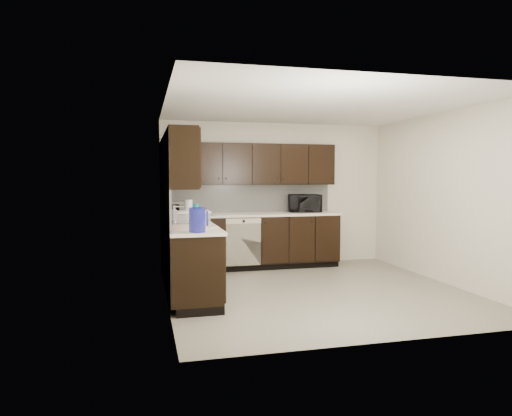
{
  "coord_description": "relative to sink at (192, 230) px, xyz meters",
  "views": [
    {
      "loc": [
        -2.27,
        -5.79,
        1.57
      ],
      "look_at": [
        -0.69,
        0.6,
        1.11
      ],
      "focal_mm": 32.0,
      "sensor_mm": 36.0,
      "label": 1
    }
  ],
  "objects": [
    {
      "name": "floor",
      "position": [
        1.68,
        0.01,
        -0.88
      ],
      "size": [
        4.0,
        4.0,
        0.0
      ],
      "primitive_type": "plane",
      "color": "gray",
      "rests_on": "ground"
    },
    {
      "name": "ceiling",
      "position": [
        1.68,
        0.01,
        1.62
      ],
      "size": [
        4.0,
        4.0,
        0.0
      ],
      "primitive_type": "plane",
      "rotation": [
        3.14,
        0.0,
        0.0
      ],
      "color": "white",
      "rests_on": "wall_back"
    },
    {
      "name": "wall_back",
      "position": [
        1.68,
        2.01,
        0.37
      ],
      "size": [
        4.0,
        0.02,
        2.5
      ],
      "primitive_type": "cube",
      "color": "beige",
      "rests_on": "floor"
    },
    {
      "name": "wall_left",
      "position": [
        -0.32,
        0.01,
        0.37
      ],
      "size": [
        0.02,
        4.0,
        2.5
      ],
      "primitive_type": "cube",
      "color": "beige",
      "rests_on": "floor"
    },
    {
      "name": "wall_right",
      "position": [
        3.68,
        0.01,
        0.37
      ],
      "size": [
        0.02,
        4.0,
        2.5
      ],
      "primitive_type": "cube",
      "color": "beige",
      "rests_on": "floor"
    },
    {
      "name": "wall_front",
      "position": [
        1.68,
        -1.99,
        0.37
      ],
      "size": [
        4.0,
        0.02,
        2.5
      ],
      "primitive_type": "cube",
      "color": "beige",
      "rests_on": "floor"
    },
    {
      "name": "lower_cabinets",
      "position": [
        0.67,
        1.12,
        -0.47
      ],
      "size": [
        3.0,
        2.8,
        0.9
      ],
      "color": "black",
      "rests_on": "floor"
    },
    {
      "name": "countertop",
      "position": [
        0.67,
        1.12,
        0.04
      ],
      "size": [
        3.03,
        2.83,
        0.04
      ],
      "color": "silver",
      "rests_on": "lower_cabinets"
    },
    {
      "name": "backsplash",
      "position": [
        0.46,
        1.33,
        0.3
      ],
      "size": [
        3.0,
        2.8,
        0.48
      ],
      "color": "#AFAEAA",
      "rests_on": "countertop"
    },
    {
      "name": "upper_cabinets",
      "position": [
        0.58,
        1.22,
        0.89
      ],
      "size": [
        3.0,
        2.8,
        0.7
      ],
      "color": "black",
      "rests_on": "wall_back"
    },
    {
      "name": "dishwasher",
      "position": [
        0.98,
        1.42,
        -0.33
      ],
      "size": [
        0.58,
        0.04,
        0.78
      ],
      "color": "beige",
      "rests_on": "lower_cabinets"
    },
    {
      "name": "sink",
      "position": [
        0.0,
        0.0,
        0.0
      ],
      "size": [
        0.54,
        0.82,
        0.42
      ],
      "color": "beige",
      "rests_on": "countertop"
    },
    {
      "name": "microwave",
      "position": [
        2.16,
        1.77,
        0.21
      ],
      "size": [
        0.62,
        0.48,
        0.31
      ],
      "primitive_type": "imported",
      "rotation": [
        0.0,
        0.0,
        -0.21
      ],
      "color": "black",
      "rests_on": "countertop"
    },
    {
      "name": "soap_bottle_a",
      "position": [
        0.17,
        0.17,
        0.14
      ],
      "size": [
        0.1,
        0.1,
        0.17
      ],
      "primitive_type": "imported",
      "rotation": [
        0.0,
        0.0,
        0.34
      ],
      "color": "gray",
      "rests_on": "countertop"
    },
    {
      "name": "soap_bottle_b",
      "position": [
        -0.18,
        0.6,
        0.17
      ],
      "size": [
        0.11,
        0.12,
        0.23
      ],
      "primitive_type": "imported",
      "rotation": [
        0.0,
        0.0,
        -0.42
      ],
      "color": "gray",
      "rests_on": "countertop"
    },
    {
      "name": "toaster_oven",
      "position": [
        -0.07,
        1.76,
        0.17
      ],
      "size": [
        0.39,
        0.32,
        0.22
      ],
      "primitive_type": "cube",
      "rotation": [
        0.0,
        0.0,
        -0.22
      ],
      "color": "#B4B3B5",
      "rests_on": "countertop"
    },
    {
      "name": "storage_bin",
      "position": [
        0.03,
        0.15,
        0.14
      ],
      "size": [
        0.43,
        0.32,
        0.16
      ],
      "primitive_type": "cube",
      "rotation": [
        0.0,
        0.0,
        -0.03
      ],
      "color": "white",
      "rests_on": "countertop"
    },
    {
      "name": "blue_pitcher",
      "position": [
        -0.01,
        -0.69,
        0.2
      ],
      "size": [
        0.24,
        0.24,
        0.28
      ],
      "primitive_type": "cylinder",
      "rotation": [
        0.0,
        0.0,
        0.4
      ],
      "color": "#101293",
      "rests_on": "countertop"
    },
    {
      "name": "teal_tumbler",
      "position": [
        0.2,
        1.27,
        0.16
      ],
      "size": [
        0.1,
        0.1,
        0.2
      ],
      "primitive_type": "cylinder",
      "rotation": [
        0.0,
        0.0,
        -0.16
      ],
      "color": "#0D8197",
      "rests_on": "countertop"
    },
    {
      "name": "paper_towel_roll",
      "position": [
        0.08,
        1.28,
        0.19
      ],
      "size": [
        0.14,
        0.14,
        0.26
      ],
      "primitive_type": "cylinder",
      "rotation": [
        0.0,
        0.0,
        -0.17
      ],
      "color": "white",
      "rests_on": "countertop"
    }
  ]
}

